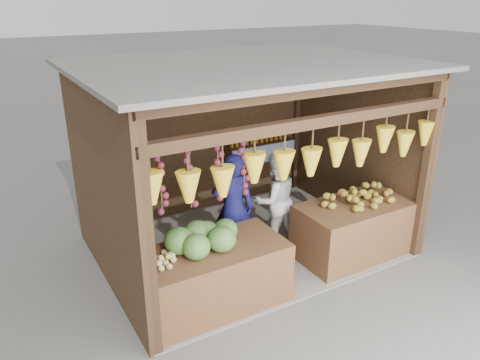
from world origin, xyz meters
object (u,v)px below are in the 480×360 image
Objects in this scene: counter_right at (356,229)px; vendor_seated at (130,211)px; counter_left at (215,277)px; man_standing at (233,209)px; woman_standing at (275,200)px.

vendor_seated reaches higher than counter_right.
counter_left is 1.11m from man_standing.
man_standing is at bearing 48.52° from counter_left.
man_standing is at bearing 154.74° from counter_right.
counter_right is at bearing 169.24° from vendor_seated.
man_standing is at bearing 11.72° from woman_standing.
counter_right is 1.21m from woman_standing.
counter_left is 1.18× the size of woman_standing.
counter_right is at bearing 177.41° from man_standing.
counter_left is at bearing 71.18° from man_standing.
woman_standing is (0.74, 0.09, -0.07)m from man_standing.
vendor_seated is (-0.59, 1.21, 0.49)m from counter_left.
counter_right is 3.11m from vendor_seated.
man_standing reaches higher than counter_left.
woman_standing reaches higher than counter_right.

